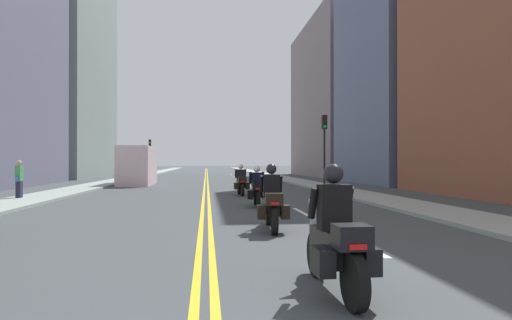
{
  "coord_description": "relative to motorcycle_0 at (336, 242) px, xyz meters",
  "views": [
    {
      "loc": [
        0.02,
        -0.63,
        1.69
      ],
      "look_at": [
        1.78,
        15.07,
        1.76
      ],
      "focal_mm": 31.0,
      "sensor_mm": 36.0,
      "label": 1
    }
  ],
  "objects": [
    {
      "name": "motorcycle_3",
      "position": [
        0.09,
        16.72,
        -0.03
      ],
      "size": [
        0.78,
        2.09,
        1.58
      ],
      "rotation": [
        0.0,
        0.0,
        0.04
      ],
      "color": "black",
      "rests_on": "ground"
    },
    {
      "name": "building_left_2",
      "position": [
        -17.45,
        45.47,
        14.42
      ],
      "size": [
        8.11,
        18.03,
        30.17
      ],
      "color": "gray",
      "rests_on": "ground"
    },
    {
      "name": "ground_plane",
      "position": [
        -1.66,
        43.14,
        -0.66
      ],
      "size": [
        264.0,
        264.0,
        0.0
      ],
      "primitive_type": "plane",
      "color": "#3D4346"
    },
    {
      "name": "motorcycle_0",
      "position": [
        0.0,
        0.0,
        0.0
      ],
      "size": [
        0.77,
        2.22,
        1.67
      ],
      "rotation": [
        0.0,
        0.0,
        0.03
      ],
      "color": "black",
      "rests_on": "ground"
    },
    {
      "name": "motorcycle_2",
      "position": [
        0.25,
        11.0,
        -0.02
      ],
      "size": [
        0.78,
        2.11,
        1.56
      ],
      "rotation": [
        0.0,
        0.0,
        -0.04
      ],
      "color": "black",
      "rests_on": "ground"
    },
    {
      "name": "parked_truck",
      "position": [
        -6.66,
        27.92,
        0.61
      ],
      "size": [
        2.2,
        6.5,
        2.8
      ],
      "color": "silver",
      "rests_on": "ground"
    },
    {
      "name": "motorcycle_1",
      "position": [
        -0.04,
        5.28,
        -0.01
      ],
      "size": [
        0.78,
        2.3,
        1.65
      ],
      "rotation": [
        0.0,
        0.0,
        -0.06
      ],
      "color": "black",
      "rests_on": "ground"
    },
    {
      "name": "lane_dashes_white",
      "position": [
        1.53,
        24.14,
        -0.66
      ],
      "size": [
        0.14,
        56.4,
        0.01
      ],
      "color": "silver",
      "rests_on": "ground"
    },
    {
      "name": "centreline_yellow_inner",
      "position": [
        -1.78,
        43.14,
        -0.66
      ],
      "size": [
        0.12,
        132.0,
        0.01
      ],
      "primitive_type": "cube",
      "color": "yellow",
      "rests_on": "ground"
    },
    {
      "name": "sidewalk_left",
      "position": [
        -9.22,
        43.14,
        -0.6
      ],
      "size": [
        2.34,
        144.0,
        0.12
      ],
      "primitive_type": "cube",
      "color": "#8D9A93",
      "rests_on": "ground"
    },
    {
      "name": "building_right_2",
      "position": [
        14.62,
        45.36,
        8.36
      ],
      "size": [
        9.09,
        19.75,
        18.04
      ],
      "color": "gray",
      "rests_on": "ground"
    },
    {
      "name": "pedestrian_0",
      "position": [
        -9.79,
        14.84,
        0.24
      ],
      "size": [
        0.22,
        0.48,
        1.76
      ],
      "rotation": [
        0.0,
        0.0,
        4.71
      ],
      "color": "#222337",
      "rests_on": "ground"
    },
    {
      "name": "centreline_yellow_outer",
      "position": [
        -1.54,
        43.14,
        -0.66
      ],
      "size": [
        0.12,
        132.0,
        0.01
      ],
      "primitive_type": "cube",
      "color": "yellow",
      "rests_on": "ground"
    },
    {
      "name": "sidewalk_right",
      "position": [
        5.9,
        43.14,
        -0.6
      ],
      "size": [
        2.34,
        144.0,
        0.12
      ],
      "primitive_type": "cube",
      "color": "#959C95",
      "rests_on": "ground"
    },
    {
      "name": "traffic_light_far",
      "position": [
        -8.46,
        48.97,
        2.38
      ],
      "size": [
        0.28,
        0.38,
        4.39
      ],
      "color": "black",
      "rests_on": "ground"
    },
    {
      "name": "building_right_1",
      "position": [
        14.76,
        28.16,
        11.25
      ],
      "size": [
        9.37,
        12.49,
        23.83
      ],
      "color": "slate",
      "rests_on": "ground"
    },
    {
      "name": "traffic_light_near",
      "position": [
        5.13,
        19.39,
        2.37
      ],
      "size": [
        0.28,
        0.38,
        4.39
      ],
      "color": "black",
      "rests_on": "ground"
    }
  ]
}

